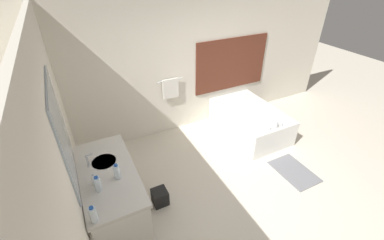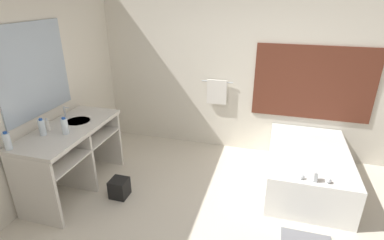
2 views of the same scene
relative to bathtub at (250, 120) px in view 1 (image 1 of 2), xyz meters
The scene contains 12 objects.
ground_plane 1.80m from the bathtub, 129.06° to the right, with size 16.00×16.00×0.00m, color beige.
wall_back_with_blinds 1.73m from the bathtub, 142.05° to the left, with size 7.40×0.13×2.70m.
wall_left_with_mirror 3.78m from the bathtub, 157.71° to the right, with size 0.08×7.40×2.70m.
vanity_counter 3.13m from the bathtub, 162.99° to the right, with size 0.67×1.45×0.91m.
sink_faucet 3.31m from the bathtub, 167.38° to the right, with size 0.09×0.04×0.18m.
bathtub is the anchor object (origin of this frame).
water_bottle_1 3.16m from the bathtub, 159.40° to the right, with size 0.08×0.08×0.21m.
water_bottle_2 3.66m from the bathtub, 153.96° to the right, with size 0.08×0.08×0.21m.
water_bottle_3 3.41m from the bathtub, 159.25° to the right, with size 0.08×0.08×0.21m.
soap_dispenser 3.39m from the bathtub, 161.22° to the right, with size 0.06×0.06×0.16m.
waste_bin 2.52m from the bathtub, 158.44° to the right, with size 0.22×0.22×0.25m.
bath_mat 1.38m from the bathtub, 91.64° to the right, with size 0.52×0.78×0.02m.
Camera 1 is at (-1.96, -2.08, 3.15)m, focal length 24.00 mm.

